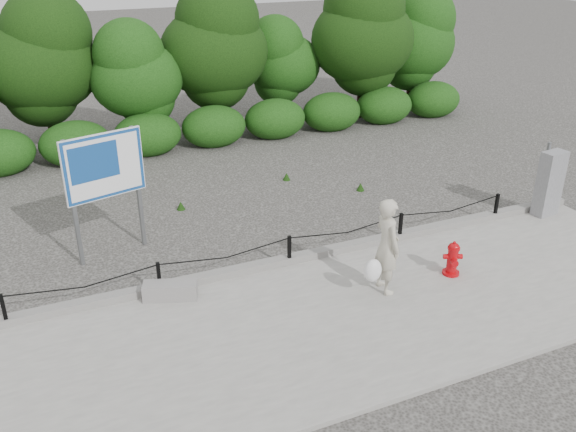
% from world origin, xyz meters
% --- Properties ---
extents(ground, '(90.00, 90.00, 0.00)m').
position_xyz_m(ground, '(0.00, 0.00, 0.00)').
color(ground, '#2D2B28').
rests_on(ground, ground).
extents(sidewalk, '(14.00, 4.00, 0.08)m').
position_xyz_m(sidewalk, '(0.00, -2.00, 0.04)').
color(sidewalk, gray).
rests_on(sidewalk, ground).
extents(curb, '(14.00, 0.22, 0.14)m').
position_xyz_m(curb, '(0.00, 0.05, 0.15)').
color(curb, slate).
rests_on(curb, sidewalk).
extents(chain_barrier, '(10.06, 0.06, 0.60)m').
position_xyz_m(chain_barrier, '(0.00, 0.00, 0.46)').
color(chain_barrier, black).
rests_on(chain_barrier, sidewalk).
extents(treeline, '(20.20, 3.74, 4.77)m').
position_xyz_m(treeline, '(0.97, 8.94, 2.52)').
color(treeline, black).
rests_on(treeline, ground).
extents(fire_hydrant, '(0.41, 0.41, 0.67)m').
position_xyz_m(fire_hydrant, '(2.59, -1.57, 0.40)').
color(fire_hydrant, '#B5060C').
rests_on(fire_hydrant, sidewalk).
extents(pedestrian, '(0.73, 0.66, 1.75)m').
position_xyz_m(pedestrian, '(1.14, -1.53, 0.94)').
color(pedestrian, '#BBB5A0').
rests_on(pedestrian, sidewalk).
extents(concrete_block, '(0.98, 0.62, 0.30)m').
position_xyz_m(concrete_block, '(-2.38, -0.25, 0.23)').
color(concrete_block, gray).
rests_on(concrete_block, sidewalk).
extents(utility_cabinet, '(0.60, 0.43, 1.63)m').
position_xyz_m(utility_cabinet, '(6.20, -0.25, 0.82)').
color(utility_cabinet, gray).
rests_on(utility_cabinet, sidewalk).
extents(advertising_sign, '(1.53, 0.52, 2.52)m').
position_xyz_m(advertising_sign, '(-2.98, 1.88, 1.78)').
color(advertising_sign, slate).
rests_on(advertising_sign, ground).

